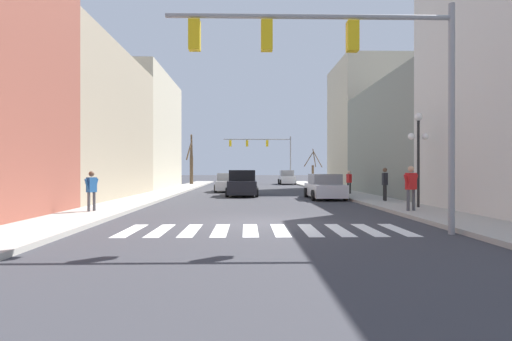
% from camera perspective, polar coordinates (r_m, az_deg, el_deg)
% --- Properties ---
extents(ground_plane, '(240.00, 240.00, 0.00)m').
position_cam_1_polar(ground_plane, '(13.78, 1.03, -7.52)').
color(ground_plane, '#38383D').
extents(sidewalk_left, '(2.52, 90.00, 0.15)m').
position_cam_1_polar(sidewalk_left, '(15.09, -25.69, -6.58)').
color(sidewalk_left, '#ADA89E').
rests_on(sidewalk_left, ground_plane).
extents(sidewalk_right, '(2.52, 90.00, 0.15)m').
position_cam_1_polar(sidewalk_right, '(15.57, 26.86, -6.37)').
color(sidewalk_right, '#ADA89E').
rests_on(sidewalk_right, ground_plane).
extents(building_row_left, '(6.00, 37.71, 10.81)m').
position_cam_1_polar(building_row_left, '(29.18, -22.39, 6.27)').
color(building_row_left, '#934C3D').
rests_on(building_row_left, ground_plane).
extents(building_row_right, '(6.00, 34.83, 11.98)m').
position_cam_1_polar(building_row_right, '(27.83, 23.46, 6.98)').
color(building_row_right, beige).
rests_on(building_row_right, ground_plane).
extents(crosswalk_stripes, '(8.55, 2.60, 0.01)m').
position_cam_1_polar(crosswalk_stripes, '(12.20, 1.33, -8.51)').
color(crosswalk_stripes, white).
rests_on(crosswalk_stripes, ground_plane).
extents(traffic_signal_near, '(8.15, 0.28, 6.53)m').
position_cam_1_polar(traffic_signal_near, '(11.90, 12.73, 15.08)').
color(traffic_signal_near, gray).
rests_on(traffic_signal_near, ground_plane).
extents(traffic_signal_far, '(9.03, 0.28, 6.29)m').
position_cam_1_polar(traffic_signal_far, '(53.27, 1.31, 3.27)').
color(traffic_signal_far, gray).
rests_on(traffic_signal_far, ground_plane).
extents(street_lamp_right_corner, '(0.95, 0.36, 4.23)m').
position_cam_1_polar(street_lamp_right_corner, '(19.34, 22.18, 4.02)').
color(street_lamp_right_corner, black).
rests_on(street_lamp_right_corner, sidewalk_right).
extents(car_parked_right_near, '(2.16, 4.62, 1.54)m').
position_cam_1_polar(car_parked_right_near, '(33.39, -3.94, -1.78)').
color(car_parked_right_near, white).
rests_on(car_parked_right_near, ground_plane).
extents(car_parked_left_mid, '(1.96, 4.70, 1.75)m').
position_cam_1_polar(car_parked_left_mid, '(49.98, 4.41, -1.05)').
color(car_parked_left_mid, silver).
rests_on(car_parked_left_mid, ground_plane).
extents(car_parked_left_far, '(2.18, 4.74, 1.80)m').
position_cam_1_polar(car_parked_left_far, '(28.00, -1.98, -1.92)').
color(car_parked_left_far, black).
rests_on(car_parked_left_far, ground_plane).
extents(car_driving_toward_lane, '(2.12, 4.66, 1.56)m').
position_cam_1_polar(car_driving_toward_lane, '(25.36, 9.78, -2.36)').
color(car_driving_toward_lane, silver).
rests_on(car_driving_toward_lane, ground_plane).
extents(pedestrian_on_right_sidewalk, '(0.75, 0.42, 1.83)m').
position_cam_1_polar(pedestrian_on_right_sidewalk, '(17.55, 21.26, -1.84)').
color(pedestrian_on_right_sidewalk, '#4C4C51').
rests_on(pedestrian_on_right_sidewalk, sidewalk_right).
extents(pedestrian_crossing_street, '(0.32, 0.69, 1.62)m').
position_cam_1_polar(pedestrian_crossing_street, '(28.83, 13.15, -1.32)').
color(pedestrian_crossing_street, black).
rests_on(pedestrian_crossing_street, sidewalk_right).
extents(pedestrian_on_left_sidewalk, '(0.38, 0.66, 1.62)m').
position_cam_1_polar(pedestrian_on_left_sidewalk, '(17.52, -22.44, -2.26)').
color(pedestrian_on_left_sidewalk, '#4C4C51').
rests_on(pedestrian_on_left_sidewalk, sidewalk_left).
extents(pedestrian_waiting_at_curb, '(0.27, 0.77, 1.78)m').
position_cam_1_polar(pedestrian_waiting_at_curb, '(22.70, 17.93, -1.47)').
color(pedestrian_waiting_at_curb, black).
rests_on(pedestrian_waiting_at_curb, sidewalk_right).
extents(street_tree_right_far, '(0.67, 3.45, 5.87)m').
position_cam_1_polar(street_tree_right_far, '(47.82, -9.23, 1.11)').
color(street_tree_right_far, brown).
rests_on(street_tree_right_far, sidewalk_left).
extents(street_tree_left_mid, '(1.89, 2.31, 4.14)m').
position_cam_1_polar(street_tree_left_mid, '(47.11, 8.17, 0.09)').
color(street_tree_left_mid, brown).
rests_on(street_tree_left_mid, sidewalk_right).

